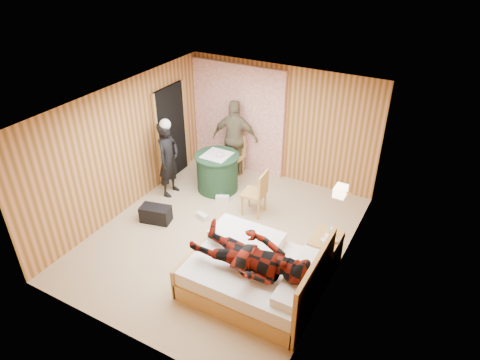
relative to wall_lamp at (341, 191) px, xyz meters
The scene contains 23 objects.
floor 2.36m from the wall_lamp, 166.83° to the right, with size 4.20×5.00×0.01m, color tan.
ceiling 2.31m from the wall_lamp, 166.83° to the right, with size 4.20×5.00×0.01m, color white.
wall_back 2.81m from the wall_lamp, 133.17° to the left, with size 4.20×0.02×2.50m, color #CC7C4E.
wall_left 4.05m from the wall_lamp, behind, with size 0.02×5.00×2.50m, color #CC7C4E.
wall_right 0.49m from the wall_lamp, 68.55° to the right, with size 0.02×5.00×2.50m, color #CC7C4E.
curtain 3.53m from the wall_lamp, 145.89° to the left, with size 2.20×0.08×2.40m, color white.
doorway 4.10m from the wall_lamp, 166.59° to the left, with size 0.06×0.90×2.05m, color black.
wall_lamp is the anchor object (origin of this frame).
bed 1.84m from the wall_lamp, 120.99° to the right, with size 1.97×1.52×1.04m.
nightstand 1.04m from the wall_lamp, 97.90° to the right, with size 0.46×0.62×0.60m.
round_table 3.09m from the wall_lamp, 162.29° to the left, with size 0.92×0.92×0.81m.
chair_far 3.33m from the wall_lamp, 150.03° to the left, with size 0.45×0.45×0.93m.
chair_near 1.89m from the wall_lamp, 163.79° to the left, with size 0.45×0.45×0.93m.
duffel_bag 3.50m from the wall_lamp, 168.58° to the right, with size 0.56×0.30×0.32m, color black.
sneaker_left 2.83m from the wall_lamp, 167.84° to the left, with size 0.27×0.11×0.12m, color silver.
sneaker_right 2.81m from the wall_lamp, behind, with size 0.25×0.10×0.11m, color silver.
woman_standing 3.64m from the wall_lamp, behind, with size 0.58×0.38×1.59m, color black.
man_at_table 3.30m from the wall_lamp, 149.38° to the left, with size 1.01×0.42×1.72m, color #6A6246.
man_on_bed 1.77m from the wall_lamp, 116.48° to the right, with size 1.77×0.67×0.86m, color #621209.
book_lower 0.78m from the wall_lamp, 96.82° to the right, with size 0.17×0.22×0.02m, color silver.
book_upper 0.77m from the wall_lamp, 96.82° to the right, with size 0.16×0.22×0.02m, color silver.
cup_nightstand 0.68m from the wall_lamp, 103.40° to the right, with size 0.10×0.10×0.09m, color silver.
cup_table 2.88m from the wall_lamp, 162.64° to the left, with size 0.12×0.12×0.10m, color silver.
Camera 1 is at (3.24, -5.22, 4.87)m, focal length 32.00 mm.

